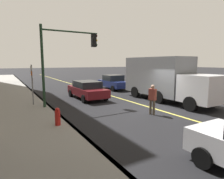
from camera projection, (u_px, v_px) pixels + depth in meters
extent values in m
plane|color=black|center=(150.00, 108.00, 12.42)|extent=(200.00, 200.00, 0.00)
cube|color=gray|center=(32.00, 124.00, 8.82)|extent=(80.00, 3.15, 0.15)
cube|color=slate|center=(64.00, 120.00, 9.56)|extent=(80.00, 0.16, 0.15)
cube|color=#D8CC4C|center=(150.00, 107.00, 12.42)|extent=(80.00, 0.16, 0.01)
cube|color=#591116|center=(87.00, 91.00, 15.48)|extent=(4.55, 1.82, 0.61)
cube|color=black|center=(87.00, 84.00, 15.39)|extent=(2.31, 1.67, 0.51)
cylinder|color=black|center=(71.00, 93.00, 16.36)|extent=(0.60, 0.22, 0.60)
cylinder|color=black|center=(90.00, 92.00, 17.25)|extent=(0.60, 0.22, 0.60)
cylinder|color=black|center=(84.00, 99.00, 13.80)|extent=(0.60, 0.22, 0.60)
cylinder|color=black|center=(106.00, 97.00, 14.68)|extent=(0.60, 0.22, 0.60)
cylinder|color=black|center=(203.00, 158.00, 5.27)|extent=(0.60, 0.22, 0.60)
cube|color=navy|center=(114.00, 84.00, 20.88)|extent=(4.14, 1.95, 0.65)
cube|color=black|center=(113.00, 78.00, 20.98)|extent=(1.80, 1.79, 0.60)
cylinder|color=black|center=(128.00, 87.00, 20.24)|extent=(0.60, 0.22, 0.60)
cylinder|color=black|center=(113.00, 89.00, 19.29)|extent=(0.60, 0.22, 0.60)
cylinder|color=black|center=(115.00, 85.00, 22.58)|extent=(0.60, 0.22, 0.60)
cylinder|color=black|center=(101.00, 86.00, 21.62)|extent=(0.60, 0.22, 0.60)
cube|color=silver|center=(202.00, 89.00, 11.83)|extent=(2.21, 2.21, 1.71)
cube|color=slate|center=(157.00, 75.00, 15.19)|extent=(5.54, 2.21, 2.87)
cylinder|color=black|center=(212.00, 100.00, 12.47)|extent=(0.90, 0.28, 0.90)
cylinder|color=black|center=(190.00, 104.00, 11.42)|extent=(0.90, 0.28, 0.90)
cylinder|color=black|center=(154.00, 90.00, 17.10)|extent=(0.90, 0.28, 0.90)
cylinder|color=black|center=(135.00, 92.00, 16.05)|extent=(0.90, 0.28, 0.90)
cylinder|color=black|center=(179.00, 95.00, 14.73)|extent=(0.90, 0.28, 0.90)
cylinder|color=black|center=(159.00, 97.00, 13.68)|extent=(0.90, 0.28, 0.90)
cylinder|color=brown|center=(154.00, 108.00, 10.63)|extent=(0.17, 0.17, 0.84)
cylinder|color=brown|center=(150.00, 107.00, 10.79)|extent=(0.17, 0.17, 0.84)
cube|color=#993F33|center=(153.00, 94.00, 10.61)|extent=(0.44, 0.31, 0.63)
sphere|color=tan|center=(153.00, 87.00, 10.55)|extent=(0.23, 0.23, 0.23)
cube|color=#26593F|center=(154.00, 94.00, 10.72)|extent=(0.29, 0.22, 0.34)
cylinder|color=#1E3823|center=(43.00, 68.00, 11.61)|extent=(0.16, 0.16, 5.16)
cylinder|color=#1E3823|center=(71.00, 32.00, 12.21)|extent=(0.10, 3.68, 0.10)
cube|color=black|center=(94.00, 40.00, 13.07)|extent=(0.28, 0.30, 0.90)
sphere|color=#360605|center=(96.00, 36.00, 13.11)|extent=(0.18, 0.18, 0.18)
sphere|color=gold|center=(96.00, 40.00, 13.16)|extent=(0.18, 0.18, 0.18)
sphere|color=black|center=(96.00, 45.00, 13.20)|extent=(0.18, 0.18, 0.18)
cylinder|color=slate|center=(32.00, 86.00, 12.46)|extent=(0.08, 0.08, 2.77)
cube|color=white|center=(31.00, 68.00, 12.28)|extent=(0.60, 0.02, 0.20)
cube|color=#DB5919|center=(31.00, 73.00, 12.33)|extent=(0.44, 0.02, 0.28)
cylinder|color=red|center=(58.00, 120.00, 8.46)|extent=(0.24, 0.24, 0.80)
sphere|color=red|center=(57.00, 110.00, 8.40)|extent=(0.20, 0.20, 0.20)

